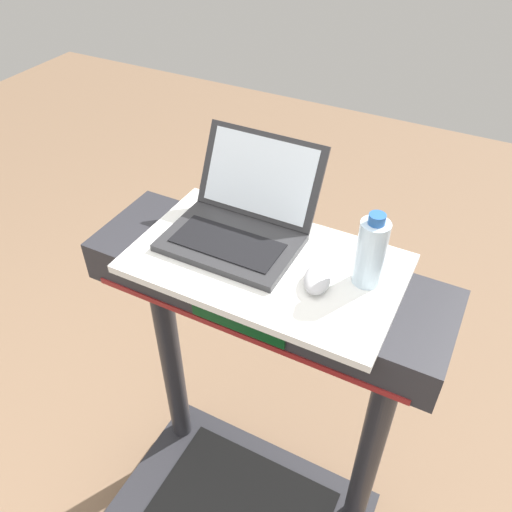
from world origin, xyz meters
The scene contains 4 objects.
desk_board centered at (0.00, 0.70, 1.11)m, with size 0.64×0.38×0.02m, color white.
laptop centered at (-0.10, 0.76, 1.17)m, with size 0.32×0.32×0.21m.
computer_mouse centered at (0.14, 0.68, 1.14)m, with size 0.06×0.10×0.03m, color #B2B2B7.
water_bottle centered at (0.23, 0.74, 1.21)m, with size 0.07×0.07×0.18m.
Camera 1 is at (0.41, -0.14, 1.92)m, focal length 36.69 mm.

